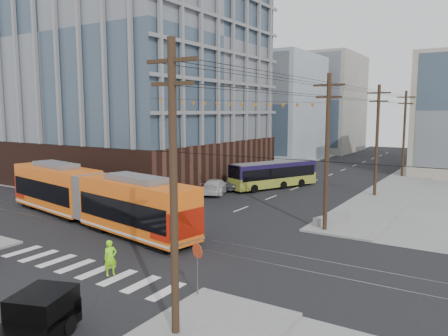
% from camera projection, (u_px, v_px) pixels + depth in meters
% --- Properties ---
extents(ground, '(160.00, 160.00, 0.00)m').
position_uv_depth(ground, '(125.00, 254.00, 26.02)').
color(ground, slate).
extents(office_building, '(30.00, 25.00, 28.60)m').
position_uv_depth(office_building, '(125.00, 64.00, 55.04)').
color(office_building, '#381E16').
rests_on(office_building, ground).
extents(bg_bldg_nw_near, '(18.00, 16.00, 18.00)m').
position_uv_depth(bg_bldg_nw_near, '(263.00, 108.00, 77.57)').
color(bg_bldg_nw_near, '#8C99A5').
rests_on(bg_bldg_nw_near, ground).
extents(bg_bldg_nw_far, '(16.00, 18.00, 20.00)m').
position_uv_depth(bg_bldg_nw_far, '(318.00, 104.00, 92.74)').
color(bg_bldg_nw_far, gray).
rests_on(bg_bldg_nw_far, ground).
extents(utility_pole_near, '(0.30, 0.30, 11.00)m').
position_uv_depth(utility_pole_near, '(174.00, 193.00, 15.81)').
color(utility_pole_near, black).
rests_on(utility_pole_near, ground).
extents(utility_pole_far, '(0.30, 0.30, 11.00)m').
position_uv_depth(utility_pole_far, '(421.00, 130.00, 68.08)').
color(utility_pole_far, black).
rests_on(utility_pole_far, ground).
extents(streetcar, '(21.11, 6.71, 4.03)m').
position_uv_depth(streetcar, '(92.00, 197.00, 32.92)').
color(streetcar, orange).
rests_on(streetcar, ground).
extents(city_bus, '(6.53, 10.63, 3.02)m').
position_uv_depth(city_bus, '(274.00, 175.00, 48.01)').
color(city_bus, '#170E35').
rests_on(city_bus, ground).
extents(pickup_truck, '(3.42, 5.47, 1.75)m').
position_uv_depth(pickup_truck, '(17.00, 333.00, 14.98)').
color(pickup_truck, black).
rests_on(pickup_truck, ground).
extents(parked_car_silver, '(2.70, 4.29, 1.33)m').
position_uv_depth(parked_car_silver, '(175.00, 198.00, 39.41)').
color(parked_car_silver, '#A0A4A6').
rests_on(parked_car_silver, ground).
extents(parked_car_white, '(3.72, 5.68, 1.53)m').
position_uv_depth(parked_car_white, '(216.00, 186.00, 44.77)').
color(parked_car_white, silver).
rests_on(parked_car_white, ground).
extents(parked_car_grey, '(3.89, 5.37, 1.36)m').
position_uv_depth(parked_car_grey, '(234.00, 183.00, 47.34)').
color(parked_car_grey, '#56575C').
rests_on(parked_car_grey, ground).
extents(pedestrian, '(0.68, 0.80, 1.85)m').
position_uv_depth(pedestrian, '(110.00, 258.00, 22.49)').
color(pedestrian, '#8FFB14').
rests_on(pedestrian, ground).
extents(stop_sign, '(0.92, 0.92, 2.40)m').
position_uv_depth(stop_sign, '(197.00, 272.00, 19.74)').
color(stop_sign, '#A33215').
rests_on(stop_sign, ground).
extents(jersey_barrier, '(2.03, 3.72, 0.73)m').
position_uv_depth(jersey_barrier, '(332.00, 220.00, 32.73)').
color(jersey_barrier, slate).
rests_on(jersey_barrier, ground).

